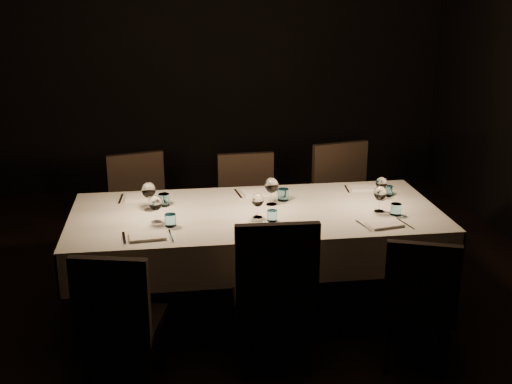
{
  "coord_description": "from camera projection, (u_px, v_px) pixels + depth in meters",
  "views": [
    {
      "loc": [
        -0.57,
        -4.09,
        2.26
      ],
      "look_at": [
        0.0,
        0.0,
        0.9
      ],
      "focal_mm": 45.0,
      "sensor_mm": 36.0,
      "label": 1
    }
  ],
  "objects": [
    {
      "name": "room",
      "position": [
        256.0,
        105.0,
        4.16
      ],
      "size": [
        5.01,
        6.01,
        3.01
      ],
      "color": "black",
      "rests_on": "ground"
    },
    {
      "name": "dining_table",
      "position": [
        256.0,
        221.0,
        4.42
      ],
      "size": [
        2.52,
        1.12,
        0.76
      ],
      "color": "black",
      "rests_on": "ground"
    },
    {
      "name": "chair_near_left",
      "position": [
        118.0,
        316.0,
        3.56
      ],
      "size": [
        0.51,
        0.51,
        0.89
      ],
      "rotation": [
        0.0,
        0.0,
        2.9
      ],
      "color": "black",
      "rests_on": "ground"
    },
    {
      "name": "place_setting_near_left",
      "position": [
        157.0,
        217.0,
        4.08
      ],
      "size": [
        0.34,
        0.41,
        0.18
      ],
      "rotation": [
        0.0,
        0.0,
        0.11
      ],
      "color": "silver",
      "rests_on": "dining_table"
    },
    {
      "name": "chair_near_center",
      "position": [
        274.0,
        288.0,
        3.78
      ],
      "size": [
        0.49,
        0.49,
        0.99
      ],
      "rotation": [
        0.0,
        0.0,
        3.11
      ],
      "color": "black",
      "rests_on": "ground"
    },
    {
      "name": "place_setting_near_center",
      "position": [
        261.0,
        213.0,
        4.17
      ],
      "size": [
        0.31,
        0.39,
        0.17
      ],
      "rotation": [
        0.0,
        0.0,
        -0.1
      ],
      "color": "silver",
      "rests_on": "dining_table"
    },
    {
      "name": "chair_near_right",
      "position": [
        419.0,
        297.0,
        3.79
      ],
      "size": [
        0.54,
        0.54,
        0.87
      ],
      "rotation": [
        0.0,
        0.0,
        2.79
      ],
      "color": "black",
      "rests_on": "ground"
    },
    {
      "name": "place_setting_near_right",
      "position": [
        385.0,
        206.0,
        4.28
      ],
      "size": [
        0.34,
        0.4,
        0.18
      ],
      "rotation": [
        0.0,
        0.0,
        0.21
      ],
      "color": "silver",
      "rests_on": "dining_table"
    },
    {
      "name": "chair_far_left",
      "position": [
        141.0,
        208.0,
        5.15
      ],
      "size": [
        0.56,
        0.56,
        0.95
      ],
      "rotation": [
        0.0,
        0.0,
        0.26
      ],
      "color": "black",
      "rests_on": "ground"
    },
    {
      "name": "place_setting_far_left",
      "position": [
        150.0,
        195.0,
        4.48
      ],
      "size": [
        0.37,
        0.42,
        0.2
      ],
      "rotation": [
        0.0,
        0.0,
        -0.06
      ],
      "color": "silver",
      "rests_on": "dining_table"
    },
    {
      "name": "chair_far_center",
      "position": [
        248.0,
        208.0,
        5.17
      ],
      "size": [
        0.47,
        0.47,
        0.95
      ],
      "rotation": [
        0.0,
        0.0,
        0.04
      ],
      "color": "black",
      "rests_on": "ground"
    },
    {
      "name": "place_setting_far_center",
      "position": [
        270.0,
        190.0,
        4.59
      ],
      "size": [
        0.37,
        0.42,
        0.2
      ],
      "rotation": [
        0.0,
        0.0,
        0.13
      ],
      "color": "silver",
      "rests_on": "dining_table"
    },
    {
      "name": "chair_far_right",
      "position": [
        345.0,
        200.0,
        5.26
      ],
      "size": [
        0.58,
        0.58,
        1.01
      ],
      "rotation": [
        0.0,
        0.0,
        0.22
      ],
      "color": "black",
      "rests_on": "ground"
    },
    {
      "name": "place_setting_far_right",
      "position": [
        377.0,
        187.0,
        4.7
      ],
      "size": [
        0.31,
        0.39,
        0.17
      ],
      "rotation": [
        0.0,
        0.0,
        -0.1
      ],
      "color": "silver",
      "rests_on": "dining_table"
    }
  ]
}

